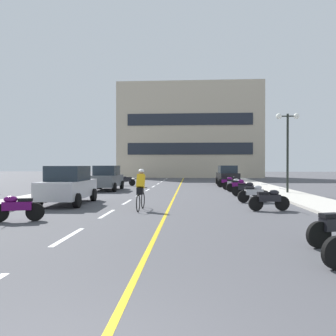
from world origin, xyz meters
TOP-DOWN VIEW (x-y plane):
  - ground_plane at (0.00, 21.00)m, footprint 140.00×140.00m
  - curb_left at (-7.20, 24.00)m, footprint 2.40×72.00m
  - curb_right at (7.20, 24.00)m, footprint 2.40×72.00m
  - lane_dash_1 at (-2.00, 6.00)m, footprint 0.14×2.20m
  - lane_dash_2 at (-2.00, 10.00)m, footprint 0.14×2.20m
  - lane_dash_3 at (-2.00, 14.00)m, footprint 0.14×2.20m
  - lane_dash_4 at (-2.00, 18.00)m, footprint 0.14×2.20m
  - lane_dash_5 at (-2.00, 22.00)m, footprint 0.14×2.20m
  - lane_dash_6 at (-2.00, 26.00)m, footprint 0.14×2.20m
  - lane_dash_7 at (-2.00, 30.00)m, footprint 0.14×2.20m
  - lane_dash_8 at (-2.00, 34.00)m, footprint 0.14×2.20m
  - lane_dash_9 at (-2.00, 38.00)m, footprint 0.14×2.20m
  - lane_dash_10 at (-2.00, 42.00)m, footprint 0.14×2.20m
  - lane_dash_11 at (-2.00, 46.00)m, footprint 0.14×2.20m
  - centre_line_yellow at (0.25, 24.00)m, footprint 0.12×66.00m
  - office_building at (1.10, 48.18)m, footprint 21.41×6.48m
  - street_lamp_mid at (7.36, 19.02)m, footprint 1.46×0.36m
  - parked_car_near at (-4.64, 12.96)m, footprint 2.05×4.26m
  - parked_car_mid at (-4.97, 21.52)m, footprint 2.00×4.24m
  - parked_car_far at (4.70, 28.97)m, footprint 2.01×4.24m
  - motorcycle_2 at (-4.52, 8.09)m, footprint 1.65×0.75m
  - motorcycle_3 at (4.38, 11.25)m, footprint 1.70×0.60m
  - motorcycle_4 at (4.34, 14.21)m, footprint 1.67×0.68m
  - motorcycle_5 at (4.49, 17.36)m, footprint 1.66×0.74m
  - motorcycle_6 at (4.51, 20.69)m, footprint 1.69×0.61m
  - motorcycle_7 at (4.41, 22.27)m, footprint 1.64×0.79m
  - motorcycle_8 at (4.26, 25.29)m, footprint 1.70×0.60m
  - motorcycle_9 at (-4.56, 26.93)m, footprint 1.68×0.66m
  - cyclist_rider at (-0.89, 11.21)m, footprint 0.42×1.77m

SIDE VIEW (x-z plane):
  - ground_plane at x=0.00m, z-range 0.00..0.00m
  - lane_dash_1 at x=-2.00m, z-range 0.00..0.01m
  - lane_dash_2 at x=-2.00m, z-range 0.00..0.01m
  - lane_dash_3 at x=-2.00m, z-range 0.00..0.01m
  - lane_dash_4 at x=-2.00m, z-range 0.00..0.01m
  - lane_dash_5 at x=-2.00m, z-range 0.00..0.01m
  - lane_dash_6 at x=-2.00m, z-range 0.00..0.01m
  - lane_dash_7 at x=-2.00m, z-range 0.00..0.01m
  - lane_dash_8 at x=-2.00m, z-range 0.00..0.01m
  - lane_dash_9 at x=-2.00m, z-range 0.00..0.01m
  - lane_dash_10 at x=-2.00m, z-range 0.00..0.01m
  - lane_dash_11 at x=-2.00m, z-range 0.00..0.01m
  - centre_line_yellow at x=0.25m, z-range 0.00..0.01m
  - curb_left at x=-7.20m, z-range 0.00..0.12m
  - curb_right at x=7.20m, z-range 0.00..0.12m
  - motorcycle_2 at x=-4.52m, z-range 0.01..0.93m
  - motorcycle_3 at x=4.38m, z-range 0.01..0.93m
  - motorcycle_4 at x=4.34m, z-range 0.01..0.93m
  - motorcycle_5 at x=4.49m, z-range 0.01..0.93m
  - motorcycle_6 at x=4.51m, z-range 0.01..0.93m
  - motorcycle_7 at x=4.41m, z-range 0.01..0.93m
  - motorcycle_8 at x=4.26m, z-range 0.01..0.93m
  - motorcycle_9 at x=-4.56m, z-range 0.01..0.93m
  - cyclist_rider at x=-0.89m, z-range 0.03..1.74m
  - parked_car_near at x=-4.64m, z-range 0.01..1.83m
  - parked_car_mid at x=-4.97m, z-range 0.01..1.83m
  - parked_car_far at x=4.70m, z-range 0.01..1.83m
  - street_lamp_mid at x=7.36m, z-range 1.29..6.33m
  - office_building at x=1.10m, z-range 0.00..14.08m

